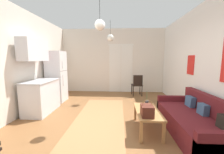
{
  "coord_description": "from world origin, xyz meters",
  "views": [
    {
      "loc": [
        0.31,
        -2.97,
        1.51
      ],
      "look_at": [
        0.07,
        1.36,
        0.95
      ],
      "focal_mm": 21.94,
      "sensor_mm": 36.0,
      "label": 1
    }
  ],
  "objects_px": {
    "couch": "(196,122)",
    "pendant_lamp_far": "(110,38)",
    "bamboo_vase": "(147,104)",
    "accent_chair": "(137,84)",
    "pendant_lamp_near": "(100,25)",
    "handbag": "(147,111)",
    "refrigerator": "(57,77)",
    "coffee_table": "(147,113)"
  },
  "relations": [
    {
      "from": "coffee_table",
      "to": "refrigerator",
      "type": "bearing_deg",
      "value": 146.17
    },
    {
      "from": "coffee_table",
      "to": "accent_chair",
      "type": "xyz_separation_m",
      "value": [
        0.14,
        2.81,
        0.11
      ]
    },
    {
      "from": "bamboo_vase",
      "to": "refrigerator",
      "type": "height_order",
      "value": "refrigerator"
    },
    {
      "from": "handbag",
      "to": "refrigerator",
      "type": "height_order",
      "value": "refrigerator"
    },
    {
      "from": "coffee_table",
      "to": "accent_chair",
      "type": "height_order",
      "value": "accent_chair"
    },
    {
      "from": "coffee_table",
      "to": "accent_chair",
      "type": "bearing_deg",
      "value": 87.19
    },
    {
      "from": "bamboo_vase",
      "to": "pendant_lamp_near",
      "type": "height_order",
      "value": "pendant_lamp_near"
    },
    {
      "from": "refrigerator",
      "to": "accent_chair",
      "type": "height_order",
      "value": "refrigerator"
    },
    {
      "from": "bamboo_vase",
      "to": "accent_chair",
      "type": "height_order",
      "value": "accent_chair"
    },
    {
      "from": "pendant_lamp_near",
      "to": "pendant_lamp_far",
      "type": "height_order",
      "value": "same"
    },
    {
      "from": "couch",
      "to": "handbag",
      "type": "height_order",
      "value": "couch"
    },
    {
      "from": "couch",
      "to": "coffee_table",
      "type": "xyz_separation_m",
      "value": [
        -0.96,
        0.11,
        0.12
      ]
    },
    {
      "from": "couch",
      "to": "bamboo_vase",
      "type": "height_order",
      "value": "bamboo_vase"
    },
    {
      "from": "couch",
      "to": "pendant_lamp_near",
      "type": "relative_size",
      "value": 2.61
    },
    {
      "from": "bamboo_vase",
      "to": "pendant_lamp_near",
      "type": "relative_size",
      "value": 0.52
    },
    {
      "from": "pendant_lamp_near",
      "to": "refrigerator",
      "type": "bearing_deg",
      "value": 137.26
    },
    {
      "from": "handbag",
      "to": "accent_chair",
      "type": "bearing_deg",
      "value": 86.12
    },
    {
      "from": "refrigerator",
      "to": "pendant_lamp_near",
      "type": "distance_m",
      "value": 2.82
    },
    {
      "from": "pendant_lamp_near",
      "to": "handbag",
      "type": "bearing_deg",
      "value": -28.99
    },
    {
      "from": "bamboo_vase",
      "to": "pendant_lamp_near",
      "type": "distance_m",
      "value": 2.02
    },
    {
      "from": "pendant_lamp_near",
      "to": "bamboo_vase",
      "type": "bearing_deg",
      "value": -4.95
    },
    {
      "from": "couch",
      "to": "handbag",
      "type": "bearing_deg",
      "value": -169.62
    },
    {
      "from": "bamboo_vase",
      "to": "handbag",
      "type": "distance_m",
      "value": 0.45
    },
    {
      "from": "refrigerator",
      "to": "bamboo_vase",
      "type": "bearing_deg",
      "value": -31.76
    },
    {
      "from": "coffee_table",
      "to": "pendant_lamp_near",
      "type": "bearing_deg",
      "value": 167.33
    },
    {
      "from": "couch",
      "to": "accent_chair",
      "type": "xyz_separation_m",
      "value": [
        -0.82,
        2.92,
        0.24
      ]
    },
    {
      "from": "handbag",
      "to": "accent_chair",
      "type": "xyz_separation_m",
      "value": [
        0.21,
        3.11,
        -0.05
      ]
    },
    {
      "from": "coffee_table",
      "to": "refrigerator",
      "type": "xyz_separation_m",
      "value": [
        -2.85,
        1.91,
        0.52
      ]
    },
    {
      "from": "couch",
      "to": "refrigerator",
      "type": "xyz_separation_m",
      "value": [
        -3.81,
        2.02,
        0.64
      ]
    },
    {
      "from": "pendant_lamp_far",
      "to": "handbag",
      "type": "bearing_deg",
      "value": -70.71
    },
    {
      "from": "couch",
      "to": "pendant_lamp_near",
      "type": "height_order",
      "value": "pendant_lamp_near"
    },
    {
      "from": "coffee_table",
      "to": "handbag",
      "type": "height_order",
      "value": "handbag"
    },
    {
      "from": "coffee_table",
      "to": "refrigerator",
      "type": "relative_size",
      "value": 0.57
    },
    {
      "from": "handbag",
      "to": "refrigerator",
      "type": "distance_m",
      "value": 3.57
    },
    {
      "from": "handbag",
      "to": "pendant_lamp_far",
      "type": "distance_m",
      "value": 3.13
    },
    {
      "from": "refrigerator",
      "to": "handbag",
      "type": "bearing_deg",
      "value": -38.52
    },
    {
      "from": "pendant_lamp_near",
      "to": "pendant_lamp_far",
      "type": "distance_m",
      "value": 1.93
    },
    {
      "from": "couch",
      "to": "coffee_table",
      "type": "bearing_deg",
      "value": 173.37
    },
    {
      "from": "coffee_table",
      "to": "bamboo_vase",
      "type": "bearing_deg",
      "value": 87.76
    },
    {
      "from": "coffee_table",
      "to": "pendant_lamp_far",
      "type": "height_order",
      "value": "pendant_lamp_far"
    },
    {
      "from": "refrigerator",
      "to": "accent_chair",
      "type": "distance_m",
      "value": 3.15
    },
    {
      "from": "couch",
      "to": "pendant_lamp_far",
      "type": "xyz_separation_m",
      "value": [
        -1.89,
        2.27,
        2.01
      ]
    }
  ]
}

